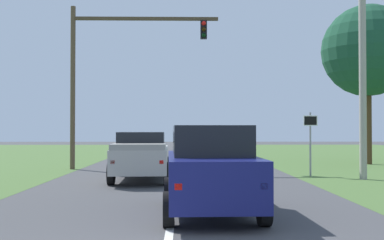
# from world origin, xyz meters

# --- Properties ---
(ground_plane) EXTENTS (120.00, 120.00, 0.00)m
(ground_plane) POSITION_xyz_m (0.00, 9.57, 0.00)
(ground_plane) COLOR #424244
(red_suv_near) EXTENTS (2.29, 4.68, 2.06)m
(red_suv_near) POSITION_xyz_m (0.89, 5.15, 1.07)
(red_suv_near) COLOR navy
(red_suv_near) RESTS_ON ground_plane
(pickup_truck_lead) EXTENTS (2.33, 5.55, 1.87)m
(pickup_truck_lead) POSITION_xyz_m (-1.36, 12.48, 0.97)
(pickup_truck_lead) COLOR #B7B2A8
(pickup_truck_lead) RESTS_ON ground_plane
(traffic_light) EXTENTS (7.33, 0.40, 8.09)m
(traffic_light) POSITION_xyz_m (-3.40, 17.56, 5.30)
(traffic_light) COLOR brown
(traffic_light) RESTS_ON ground_plane
(keep_moving_sign) EXTENTS (0.60, 0.09, 2.69)m
(keep_moving_sign) POSITION_xyz_m (5.62, 13.96, 1.71)
(keep_moving_sign) COLOR gray
(keep_moving_sign) RESTS_ON ground_plane
(oak_tree_right) EXTENTS (5.18, 5.18, 9.03)m
(oak_tree_right) POSITION_xyz_m (10.71, 20.63, 6.42)
(oak_tree_right) COLOR #4C351E
(oak_tree_right) RESTS_ON ground_plane
(utility_pole_right) EXTENTS (0.28, 0.28, 10.38)m
(utility_pole_right) POSITION_xyz_m (7.34, 12.62, 5.19)
(utility_pole_right) COLOR #9E998E
(utility_pole_right) RESTS_ON ground_plane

